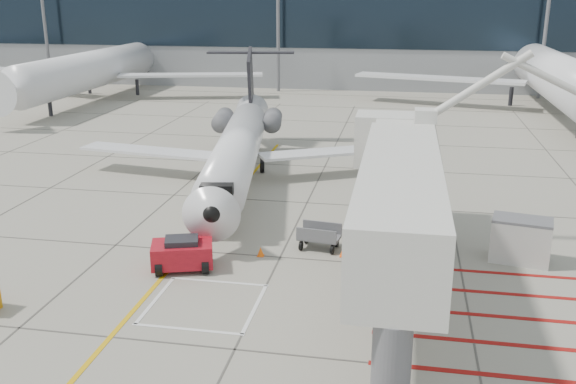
# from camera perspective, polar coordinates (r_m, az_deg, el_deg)

# --- Properties ---
(ground_plane) EXTENTS (260.00, 260.00, 0.00)m
(ground_plane) POSITION_cam_1_polar(r_m,az_deg,el_deg) (25.76, -2.44, -9.27)
(ground_plane) COLOR gray
(ground_plane) RESTS_ON ground
(regional_jet) EXTENTS (26.36, 31.13, 7.32)m
(regional_jet) POSITION_cam_1_polar(r_m,az_deg,el_deg) (37.50, -4.86, 5.18)
(regional_jet) COLOR white
(regional_jet) RESTS_ON ground_plane
(jet_bridge) EXTENTS (9.17, 19.25, 7.69)m
(jet_bridge) POSITION_cam_1_polar(r_m,az_deg,el_deg) (23.69, 9.81, -1.87)
(jet_bridge) COLOR silver
(jet_bridge) RESTS_ON ground_plane
(pushback_tug) EXTENTS (2.97, 2.34, 1.52)m
(pushback_tug) POSITION_cam_1_polar(r_m,az_deg,el_deg) (28.22, -9.38, -5.34)
(pushback_tug) COLOR #AE101E
(pushback_tug) RESTS_ON ground_plane
(baggage_cart) EXTENTS (2.05, 1.44, 1.20)m
(baggage_cart) POSITION_cam_1_polar(r_m,az_deg,el_deg) (30.09, 2.79, -3.97)
(baggage_cart) COLOR #5B5B60
(baggage_cart) RESTS_ON ground_plane
(ground_power_unit) EXTENTS (2.76, 1.94, 2.00)m
(ground_power_unit) POSITION_cam_1_polar(r_m,az_deg,el_deg) (30.38, 19.97, -4.03)
(ground_power_unit) COLOR beige
(ground_power_unit) RESTS_ON ground_plane
(cone_nose) EXTENTS (0.32, 0.32, 0.44)m
(cone_nose) POSITION_cam_1_polar(r_m,az_deg,el_deg) (29.39, -2.45, -5.31)
(cone_nose) COLOR #F95F0D
(cone_nose) RESTS_ON ground_plane
(cone_side) EXTENTS (0.41, 0.41, 0.57)m
(cone_side) POSITION_cam_1_polar(r_m,az_deg,el_deg) (29.43, 5.02, -5.19)
(cone_side) COLOR #FB580D
(cone_side) RESTS_ON ground_plane
(terminal_building) EXTENTS (180.00, 28.00, 14.00)m
(terminal_building) POSITION_cam_1_polar(r_m,az_deg,el_deg) (92.66, 13.77, 14.11)
(terminal_building) COLOR gray
(terminal_building) RESTS_ON ground_plane
(terminal_glass_band) EXTENTS (180.00, 0.10, 6.00)m
(terminal_glass_band) POSITION_cam_1_polar(r_m,az_deg,el_deg) (78.60, 14.33, 14.29)
(terminal_glass_band) COLOR black
(terminal_glass_band) RESTS_ON ground_plane
(bg_aircraft_b) EXTENTS (35.94, 39.93, 11.98)m
(bg_aircraft_b) POSITION_cam_1_polar(r_m,az_deg,el_deg) (76.51, -16.23, 12.56)
(bg_aircraft_b) COLOR silver
(bg_aircraft_b) RESTS_ON ground_plane
(bg_aircraft_c) EXTENTS (39.37, 43.75, 13.12)m
(bg_aircraft_c) POSITION_cam_1_polar(r_m,az_deg,el_deg) (70.07, 22.62, 12.02)
(bg_aircraft_c) COLOR silver
(bg_aircraft_c) RESTS_ON ground_plane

